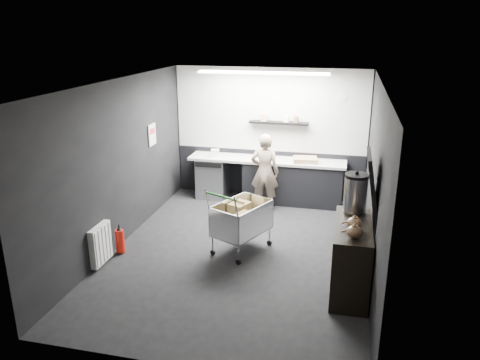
# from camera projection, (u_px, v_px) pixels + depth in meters

# --- Properties ---
(floor) EXTENTS (5.50, 5.50, 0.00)m
(floor) POSITION_uv_depth(u_px,v_px,m) (239.00, 252.00, 7.56)
(floor) COLOR black
(floor) RESTS_ON ground
(ceiling) EXTENTS (5.50, 5.50, 0.00)m
(ceiling) POSITION_uv_depth(u_px,v_px,m) (239.00, 83.00, 6.71)
(ceiling) COLOR white
(ceiling) RESTS_ON wall_back
(wall_back) EXTENTS (5.50, 0.00, 5.50)m
(wall_back) POSITION_uv_depth(u_px,v_px,m) (270.00, 134.00, 9.68)
(wall_back) COLOR black
(wall_back) RESTS_ON floor
(wall_front) EXTENTS (5.50, 0.00, 5.50)m
(wall_front) POSITION_uv_depth(u_px,v_px,m) (175.00, 254.00, 4.60)
(wall_front) COLOR black
(wall_front) RESTS_ON floor
(wall_left) EXTENTS (0.00, 5.50, 5.50)m
(wall_left) POSITION_uv_depth(u_px,v_px,m) (119.00, 164.00, 7.57)
(wall_left) COLOR black
(wall_left) RESTS_ON floor
(wall_right) EXTENTS (0.00, 5.50, 5.50)m
(wall_right) POSITION_uv_depth(u_px,v_px,m) (375.00, 182.00, 6.70)
(wall_right) COLOR black
(wall_right) RESTS_ON floor
(kitchen_wall_panel) EXTENTS (3.95, 0.02, 1.70)m
(kitchen_wall_panel) POSITION_uv_depth(u_px,v_px,m) (270.00, 110.00, 9.50)
(kitchen_wall_panel) COLOR silver
(kitchen_wall_panel) RESTS_ON wall_back
(dado_panel) EXTENTS (3.95, 0.02, 1.00)m
(dado_panel) POSITION_uv_depth(u_px,v_px,m) (269.00, 173.00, 9.93)
(dado_panel) COLOR black
(dado_panel) RESTS_ON wall_back
(floating_shelf) EXTENTS (1.20, 0.22, 0.04)m
(floating_shelf) POSITION_uv_depth(u_px,v_px,m) (279.00, 123.00, 9.43)
(floating_shelf) COLOR black
(floating_shelf) RESTS_ON wall_back
(wall_clock) EXTENTS (0.20, 0.03, 0.20)m
(wall_clock) POSITION_uv_depth(u_px,v_px,m) (341.00, 98.00, 9.10)
(wall_clock) COLOR silver
(wall_clock) RESTS_ON wall_back
(poster) EXTENTS (0.02, 0.30, 0.40)m
(poster) POSITION_uv_depth(u_px,v_px,m) (152.00, 135.00, 8.71)
(poster) COLOR silver
(poster) RESTS_ON wall_left
(poster_red_band) EXTENTS (0.02, 0.22, 0.10)m
(poster_red_band) POSITION_uv_depth(u_px,v_px,m) (152.00, 131.00, 8.68)
(poster_red_band) COLOR red
(poster_red_band) RESTS_ON poster
(radiator) EXTENTS (0.10, 0.50, 0.60)m
(radiator) POSITION_uv_depth(u_px,v_px,m) (100.00, 244.00, 7.04)
(radiator) COLOR silver
(radiator) RESTS_ON wall_left
(ceiling_strip) EXTENTS (2.40, 0.20, 0.04)m
(ceiling_strip) POSITION_uv_depth(u_px,v_px,m) (263.00, 73.00, 8.43)
(ceiling_strip) COLOR white
(ceiling_strip) RESTS_ON ceiling
(prep_counter) EXTENTS (3.20, 0.61, 0.90)m
(prep_counter) POSITION_uv_depth(u_px,v_px,m) (273.00, 180.00, 9.63)
(prep_counter) COLOR black
(prep_counter) RESTS_ON floor
(person) EXTENTS (0.56, 0.37, 1.53)m
(person) POSITION_uv_depth(u_px,v_px,m) (265.00, 172.00, 9.13)
(person) COLOR beige
(person) RESTS_ON floor
(shopping_cart) EXTENTS (0.98, 1.24, 1.10)m
(shopping_cart) POSITION_uv_depth(u_px,v_px,m) (241.00, 220.00, 7.46)
(shopping_cart) COLOR silver
(shopping_cart) RESTS_ON floor
(sideboard) EXTENTS (0.56, 1.30, 1.95)m
(sideboard) POSITION_uv_depth(u_px,v_px,m) (353.00, 248.00, 6.33)
(sideboard) COLOR black
(sideboard) RESTS_ON floor
(fire_extinguisher) EXTENTS (0.14, 0.14, 0.47)m
(fire_extinguisher) POSITION_uv_depth(u_px,v_px,m) (120.00, 240.00, 7.46)
(fire_extinguisher) COLOR red
(fire_extinguisher) RESTS_ON floor
(cardboard_box) EXTENTS (0.52, 0.43, 0.09)m
(cardboard_box) POSITION_uv_depth(u_px,v_px,m) (305.00, 160.00, 9.28)
(cardboard_box) COLOR #A58058
(cardboard_box) RESTS_ON prep_counter
(pink_tub) EXTENTS (0.18, 0.18, 0.18)m
(pink_tub) POSITION_uv_depth(u_px,v_px,m) (269.00, 155.00, 9.48)
(pink_tub) COLOR beige
(pink_tub) RESTS_ON prep_counter
(white_container) EXTENTS (0.20, 0.17, 0.15)m
(white_container) POSITION_uv_depth(u_px,v_px,m) (215.00, 153.00, 9.68)
(white_container) COLOR silver
(white_container) RESTS_ON prep_counter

